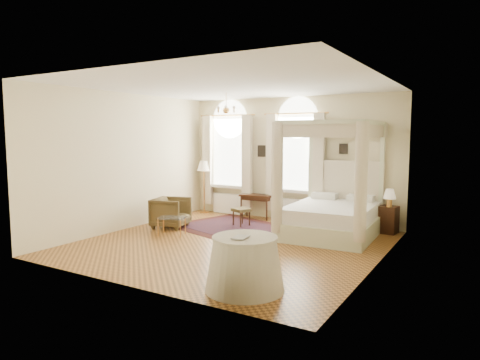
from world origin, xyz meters
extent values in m
plane|color=#A86E31|center=(0.00, 0.00, 0.00)|extent=(6.00, 6.00, 0.00)
plane|color=beige|center=(0.00, 3.00, 1.65)|extent=(6.00, 0.00, 6.00)
plane|color=beige|center=(0.00, -3.00, 1.65)|extent=(6.00, 0.00, 6.00)
plane|color=beige|center=(-3.00, 0.00, 1.65)|extent=(0.00, 6.00, 6.00)
plane|color=beige|center=(3.00, 0.00, 1.65)|extent=(0.00, 6.00, 6.00)
plane|color=white|center=(0.00, 0.00, 3.30)|extent=(6.00, 6.00, 0.00)
cube|color=white|center=(-1.90, 2.97, 1.80)|extent=(1.10, 0.04, 1.90)
cylinder|color=white|center=(-1.90, 2.97, 2.75)|extent=(1.10, 0.04, 1.10)
cube|color=white|center=(-1.90, 2.88, 0.81)|extent=(1.32, 0.24, 0.08)
cube|color=beige|center=(-2.57, 2.80, 1.55)|extent=(0.28, 0.14, 2.60)
cube|color=beige|center=(-1.23, 2.80, 1.55)|extent=(0.28, 0.14, 2.60)
cube|color=white|center=(-1.90, 2.90, 0.30)|extent=(1.00, 0.12, 0.58)
cube|color=white|center=(0.20, 2.97, 1.80)|extent=(1.10, 0.04, 1.90)
cylinder|color=white|center=(0.20, 2.97, 2.75)|extent=(1.10, 0.04, 1.10)
cube|color=white|center=(0.20, 2.88, 0.81)|extent=(1.32, 0.24, 0.08)
cube|color=beige|center=(-0.47, 2.80, 1.55)|extent=(0.28, 0.14, 2.60)
cube|color=beige|center=(0.87, 2.80, 1.55)|extent=(0.28, 0.14, 2.60)
cube|color=white|center=(0.20, 2.90, 0.30)|extent=(1.00, 0.12, 0.58)
cylinder|color=gold|center=(-0.90, 1.20, 3.10)|extent=(0.02, 0.02, 0.40)
sphere|color=gold|center=(-0.90, 1.20, 2.88)|extent=(0.16, 0.16, 0.16)
sphere|color=#F4E1BE|center=(-0.68, 1.20, 2.95)|extent=(0.07, 0.07, 0.07)
sphere|color=#F4E1BE|center=(-0.79, 1.39, 2.95)|extent=(0.07, 0.07, 0.07)
sphere|color=#F4E1BE|center=(-1.01, 1.39, 2.95)|extent=(0.07, 0.07, 0.07)
sphere|color=#F4E1BE|center=(-1.12, 1.20, 2.95)|extent=(0.07, 0.07, 0.07)
sphere|color=#F4E1BE|center=(-1.01, 1.01, 2.95)|extent=(0.07, 0.07, 0.07)
sphere|color=#F4E1BE|center=(-0.79, 1.01, 2.95)|extent=(0.07, 0.07, 0.07)
cube|color=black|center=(-0.85, 2.97, 1.85)|extent=(0.26, 0.03, 0.32)
cube|color=black|center=(1.45, 2.97, 1.95)|extent=(0.22, 0.03, 0.26)
cube|color=beige|center=(1.59, 1.74, 0.20)|extent=(1.98, 2.40, 0.40)
cube|color=white|center=(1.59, 1.74, 0.55)|extent=(1.86, 2.29, 0.31)
cube|color=beige|center=(1.54, 2.85, 1.00)|extent=(1.89, 0.17, 1.33)
cube|color=beige|center=(0.67, 2.80, 1.28)|extent=(0.10, 0.10, 2.55)
cube|color=beige|center=(2.42, 2.87, 1.28)|extent=(0.10, 0.10, 2.55)
cube|color=beige|center=(0.76, 0.60, 1.28)|extent=(0.10, 0.10, 2.55)
cube|color=beige|center=(2.51, 0.67, 1.28)|extent=(0.10, 0.10, 2.55)
cube|color=beige|center=(1.54, 2.83, 2.55)|extent=(1.89, 0.17, 0.09)
cube|color=beige|center=(1.63, 0.64, 2.55)|extent=(1.89, 0.17, 0.09)
cube|color=beige|center=(0.71, 1.70, 2.55)|extent=(0.18, 2.33, 0.09)
cube|color=beige|center=(2.46, 1.77, 2.55)|extent=(0.18, 2.33, 0.09)
cube|color=beige|center=(1.54, 2.83, 2.39)|extent=(1.95, 0.12, 0.31)
cube|color=beige|center=(1.63, 0.64, 2.39)|extent=(1.95, 0.12, 0.31)
cube|color=beige|center=(0.71, 1.70, 2.39)|extent=(0.14, 2.39, 0.31)
cube|color=beige|center=(2.46, 1.77, 2.39)|extent=(0.14, 2.39, 0.31)
cylinder|color=beige|center=(0.76, 0.60, 1.39)|extent=(0.24, 0.24, 2.33)
cylinder|color=beige|center=(2.51, 0.67, 1.39)|extent=(0.24, 0.24, 2.33)
cube|color=#37190F|center=(2.62, 2.70, 0.32)|extent=(0.49, 0.45, 0.64)
cylinder|color=gold|center=(2.67, 2.60, 0.74)|extent=(0.12, 0.12, 0.20)
cone|color=#F4E1BE|center=(2.67, 2.60, 0.94)|extent=(0.28, 0.28, 0.22)
cube|color=#37190F|center=(-0.87, 2.70, 0.64)|extent=(0.90, 0.50, 0.05)
cube|color=#37190F|center=(-0.87, 2.70, 0.56)|extent=(0.81, 0.40, 0.09)
cylinder|color=#37190F|center=(-1.26, 2.86, 0.31)|extent=(0.04, 0.04, 0.62)
cylinder|color=#37190F|center=(-0.49, 2.89, 0.31)|extent=(0.04, 0.04, 0.62)
cylinder|color=#37190F|center=(-1.25, 2.51, 0.31)|extent=(0.04, 0.04, 0.62)
cylinder|color=#37190F|center=(-0.47, 2.54, 0.31)|extent=(0.04, 0.04, 0.62)
imported|color=black|center=(-0.67, 2.76, 0.68)|extent=(0.32, 0.23, 0.02)
cube|color=#4B4020|center=(-0.73, 1.64, 0.41)|extent=(0.50, 0.50, 0.08)
cylinder|color=#37190F|center=(-0.92, 1.56, 0.19)|extent=(0.04, 0.04, 0.37)
cylinder|color=#37190F|center=(-0.65, 1.45, 0.19)|extent=(0.04, 0.04, 0.37)
cylinder|color=#37190F|center=(-0.81, 1.83, 0.19)|extent=(0.04, 0.04, 0.37)
cylinder|color=#37190F|center=(-0.54, 1.73, 0.19)|extent=(0.04, 0.04, 0.37)
imported|color=#4C3D20|center=(-2.14, 0.58, 0.38)|extent=(0.99, 0.98, 0.75)
cube|color=silver|center=(-1.58, -0.06, 0.41)|extent=(0.72, 0.61, 0.02)
cylinder|color=gold|center=(-1.78, -0.32, 0.20)|extent=(0.02, 0.02, 0.41)
cylinder|color=gold|center=(-1.27, -0.14, 0.20)|extent=(0.02, 0.02, 0.41)
cylinder|color=gold|center=(-1.89, 0.01, 0.20)|extent=(0.02, 0.02, 0.41)
cylinder|color=gold|center=(-1.39, 0.19, 0.20)|extent=(0.02, 0.02, 0.41)
cylinder|color=gold|center=(-2.64, 2.70, 0.01)|extent=(0.27, 0.27, 0.03)
cylinder|color=gold|center=(-2.64, 2.70, 0.67)|extent=(0.04, 0.04, 1.35)
cone|color=#F4E1BE|center=(-2.64, 2.70, 1.39)|extent=(0.39, 0.39, 0.29)
cube|color=#3C140E|center=(-0.63, 1.29, 0.00)|extent=(3.69, 3.10, 0.01)
cube|color=black|center=(-0.63, 1.29, 0.01)|extent=(3.08, 2.48, 0.01)
cone|color=#EDE5CE|center=(1.60, -2.23, 0.38)|extent=(1.18, 1.18, 0.76)
cylinder|color=#EDE5CE|center=(1.60, -2.23, 0.79)|extent=(0.97, 0.97, 0.04)
imported|color=black|center=(1.50, -2.38, 0.82)|extent=(0.23, 0.29, 0.03)
camera|label=1|loc=(4.67, -7.56, 2.29)|focal=32.00mm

